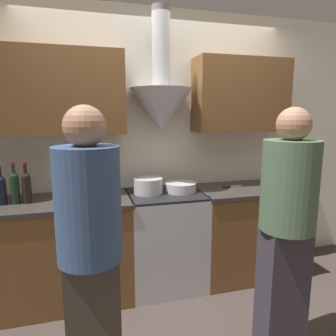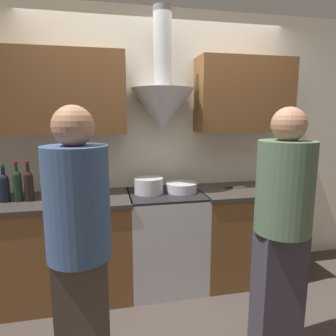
{
  "view_description": "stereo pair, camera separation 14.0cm",
  "coord_description": "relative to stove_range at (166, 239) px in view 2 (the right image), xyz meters",
  "views": [
    {
      "loc": [
        -0.67,
        -2.26,
        1.61
      ],
      "look_at": [
        0.0,
        0.22,
        1.16
      ],
      "focal_mm": 32.0,
      "sensor_mm": 36.0,
      "label": 1
    },
    {
      "loc": [
        -0.53,
        -2.3,
        1.61
      ],
      "look_at": [
        0.0,
        0.22,
        1.16
      ],
      "focal_mm": 32.0,
      "sensor_mm": 36.0,
      "label": 2
    }
  ],
  "objects": [
    {
      "name": "stock_pot",
      "position": [
        -0.15,
        0.03,
        0.52
      ],
      "size": [
        0.26,
        0.26,
        0.14
      ],
      "color": "silver",
      "rests_on": "stove_range"
    },
    {
      "name": "person_foreground_left",
      "position": [
        -0.68,
        -1.1,
        0.46
      ],
      "size": [
        0.33,
        0.33,
        1.66
      ],
      "color": "#473D33",
      "rests_on": "ground_plane"
    },
    {
      "name": "mixing_bowl",
      "position": [
        0.15,
        0.01,
        0.49
      ],
      "size": [
        0.29,
        0.29,
        0.09
      ],
      "color": "silver",
      "rests_on": "stove_range"
    },
    {
      "name": "wine_bottle_4",
      "position": [
        -1.25,
        -0.01,
        0.59
      ],
      "size": [
        0.07,
        0.07,
        0.34
      ],
      "color": "black",
      "rests_on": "counter_left"
    },
    {
      "name": "wall_back",
      "position": [
        -0.07,
        0.27,
        1.01
      ],
      "size": [
        8.4,
        0.58,
        2.6
      ],
      "color": "silver",
      "rests_on": "ground_plane"
    },
    {
      "name": "stove_range",
      "position": [
        0.0,
        0.0,
        0.0
      ],
      "size": [
        0.68,
        0.6,
        0.91
      ],
      "color": "silver",
      "rests_on": "ground_plane"
    },
    {
      "name": "wine_bottle_3",
      "position": [
        -1.35,
        -0.01,
        0.58
      ],
      "size": [
        0.08,
        0.08,
        0.32
      ],
      "color": "black",
      "rests_on": "counter_left"
    },
    {
      "name": "chefs_knife",
      "position": [
        0.71,
        0.05,
        0.45
      ],
      "size": [
        0.21,
        0.04,
        0.01
      ],
      "rotation": [
        0.0,
        0.0,
        0.04
      ],
      "color": "silver",
      "rests_on": "counter_right"
    },
    {
      "name": "counter_right",
      "position": [
        0.81,
        -0.0,
        -0.0
      ],
      "size": [
        0.96,
        0.62,
        0.91
      ],
      "color": "brown",
      "rests_on": "ground_plane"
    },
    {
      "name": "counter_left",
      "position": [
        -1.03,
        -0.0,
        -0.0
      ],
      "size": [
        1.4,
        0.62,
        0.91
      ],
      "color": "brown",
      "rests_on": "ground_plane"
    },
    {
      "name": "person_foreground_right",
      "position": [
        0.52,
        -1.05,
        0.46
      ],
      "size": [
        0.34,
        0.34,
        1.66
      ],
      "color": "#38333D",
      "rests_on": "ground_plane"
    },
    {
      "name": "orange_fruit",
      "position": [
        1.04,
        -0.23,
        0.49
      ],
      "size": [
        0.07,
        0.07,
        0.07
      ],
      "color": "orange",
      "rests_on": "counter_right"
    },
    {
      "name": "ground_plane",
      "position": [
        0.0,
        -0.32,
        -0.46
      ],
      "size": [
        12.0,
        12.0,
        0.0
      ],
      "primitive_type": "plane",
      "color": "#423833"
    },
    {
      "name": "wine_bottle_5",
      "position": [
        -1.16,
        -0.01,
        0.59
      ],
      "size": [
        0.07,
        0.07,
        0.34
      ],
      "color": "black",
      "rests_on": "counter_left"
    }
  ]
}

